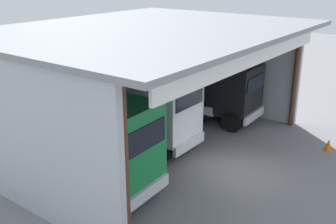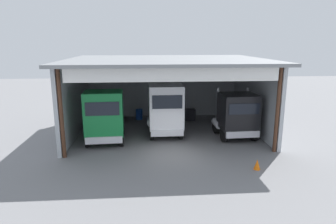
{
  "view_description": "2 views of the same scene",
  "coord_description": "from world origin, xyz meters",
  "px_view_note": "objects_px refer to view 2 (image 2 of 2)",
  "views": [
    {
      "loc": [
        -13.41,
        -6.52,
        7.86
      ],
      "look_at": [
        0.0,
        3.49,
        1.86
      ],
      "focal_mm": 42.91,
      "sensor_mm": 36.0,
      "label": 1
    },
    {
      "loc": [
        -1.53,
        -16.97,
        6.72
      ],
      "look_at": [
        0.0,
        3.49,
        1.86
      ],
      "focal_mm": 32.02,
      "sensor_mm": 36.0,
      "label": 2
    }
  ],
  "objects_px": {
    "truck_white_right_bay": "(165,109)",
    "truck_black_left_bay": "(236,115)",
    "truck_green_center_right_bay": "(104,117)",
    "tool_cart": "(190,115)",
    "oil_drum": "(139,114)",
    "traffic_cone": "(257,164)"
  },
  "relations": [
    {
      "from": "truck_white_right_bay",
      "to": "oil_drum",
      "type": "height_order",
      "value": "truck_white_right_bay"
    },
    {
      "from": "oil_drum",
      "to": "truck_green_center_right_bay",
      "type": "bearing_deg",
      "value": -108.87
    },
    {
      "from": "tool_cart",
      "to": "truck_black_left_bay",
      "type": "bearing_deg",
      "value": -64.35
    },
    {
      "from": "truck_white_right_bay",
      "to": "truck_black_left_bay",
      "type": "distance_m",
      "value": 5.0
    },
    {
      "from": "truck_black_left_bay",
      "to": "oil_drum",
      "type": "distance_m",
      "value": 9.15
    },
    {
      "from": "truck_green_center_right_bay",
      "to": "tool_cart",
      "type": "distance_m",
      "value": 8.75
    },
    {
      "from": "truck_white_right_bay",
      "to": "oil_drum",
      "type": "bearing_deg",
      "value": -69.06
    },
    {
      "from": "truck_black_left_bay",
      "to": "oil_drum",
      "type": "bearing_deg",
      "value": -42.51
    },
    {
      "from": "truck_green_center_right_bay",
      "to": "tool_cart",
      "type": "bearing_deg",
      "value": -142.48
    },
    {
      "from": "truck_black_left_bay",
      "to": "traffic_cone",
      "type": "xyz_separation_m",
      "value": [
        -0.4,
        -5.34,
        -1.43
      ]
    },
    {
      "from": "truck_black_left_bay",
      "to": "oil_drum",
      "type": "height_order",
      "value": "truck_black_left_bay"
    },
    {
      "from": "traffic_cone",
      "to": "truck_green_center_right_bay",
      "type": "bearing_deg",
      "value": 150.5
    },
    {
      "from": "truck_black_left_bay",
      "to": "truck_white_right_bay",
      "type": "bearing_deg",
      "value": -11.39
    },
    {
      "from": "oil_drum",
      "to": "traffic_cone",
      "type": "distance_m",
      "value": 12.96
    },
    {
      "from": "truck_black_left_bay",
      "to": "truck_green_center_right_bay",
      "type": "bearing_deg",
      "value": 0.49
    },
    {
      "from": "oil_drum",
      "to": "tool_cart",
      "type": "xyz_separation_m",
      "value": [
        4.43,
        -0.68,
        0.06
      ]
    },
    {
      "from": "truck_white_right_bay",
      "to": "truck_black_left_bay",
      "type": "bearing_deg",
      "value": 170.36
    },
    {
      "from": "truck_green_center_right_bay",
      "to": "tool_cart",
      "type": "height_order",
      "value": "truck_green_center_right_bay"
    },
    {
      "from": "truck_green_center_right_bay",
      "to": "tool_cart",
      "type": "relative_size",
      "value": 4.48
    },
    {
      "from": "truck_green_center_right_bay",
      "to": "truck_white_right_bay",
      "type": "xyz_separation_m",
      "value": [
        4.14,
        1.23,
        0.17
      ]
    },
    {
      "from": "oil_drum",
      "to": "traffic_cone",
      "type": "height_order",
      "value": "oil_drum"
    },
    {
      "from": "truck_black_left_bay",
      "to": "tool_cart",
      "type": "bearing_deg",
      "value": -66.62
    }
  ]
}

